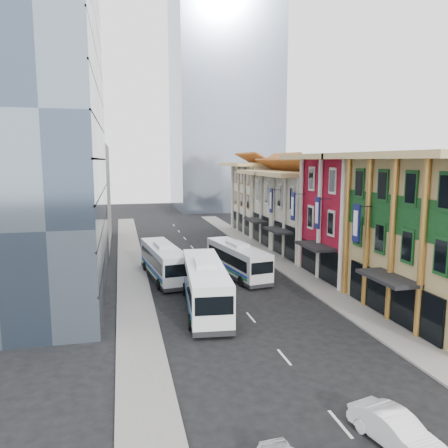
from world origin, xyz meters
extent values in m
plane|color=black|center=(0.00, 0.00, 0.00)|extent=(200.00, 200.00, 0.00)
cube|color=slate|center=(8.50, 22.00, 0.07)|extent=(3.00, 90.00, 0.15)
cube|color=slate|center=(-8.50, 22.00, 0.07)|extent=(3.00, 90.00, 0.15)
cube|color=tan|center=(14.00, 5.00, 6.00)|extent=(8.00, 14.00, 12.00)
cube|color=#A51228|center=(14.00, 17.00, 6.00)|extent=(8.00, 10.00, 12.00)
cube|color=beige|center=(14.00, 26.50, 5.00)|extent=(8.00, 9.00, 10.00)
cube|color=beige|center=(14.00, 35.50, 5.00)|extent=(8.00, 9.00, 10.00)
cube|color=beige|center=(14.00, 46.00, 5.50)|extent=(8.00, 12.00, 11.00)
cube|color=#3A495D|center=(-17.00, 19.00, 15.00)|extent=(12.00, 26.00, 30.00)
cube|color=gray|center=(-16.00, 42.00, 7.00)|extent=(10.00, 18.00, 14.00)
imported|color=white|center=(1.50, -7.94, 0.71)|extent=(2.49, 4.52, 1.42)
camera|label=1|loc=(-9.40, -22.62, 11.90)|focal=35.00mm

